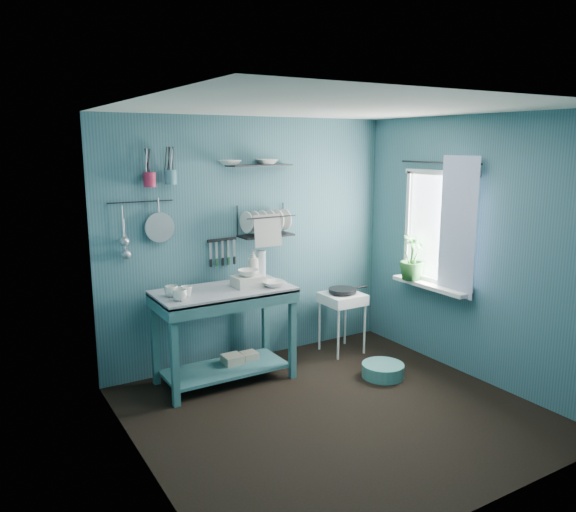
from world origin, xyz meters
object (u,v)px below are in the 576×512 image
mug_mid (187,291)px  colander (160,227)px  utensil_cup_magenta (150,180)px  water_bottle (261,264)px  mug_right (171,291)px  work_counter (224,336)px  dish_rack (266,221)px  utensil_cup_teal (171,177)px  wash_tub (248,281)px  storage_tin_small (249,362)px  floor_basin (383,370)px  storage_tin_large (233,366)px  hotplate_stand (342,323)px  potted_plant (412,258)px  frying_pan (343,290)px  soap_bottle (253,265)px  mug_left (180,295)px

mug_mid → colander: (-0.08, 0.44, 0.52)m
utensil_cup_magenta → water_bottle: bearing=-6.8°
mug_mid → mug_right: 0.13m
work_counter → dish_rack: bearing=26.2°
dish_rack → utensil_cup_teal: utensil_cup_teal is taller
utensil_cup_magenta → work_counter: bearing=-32.6°
wash_tub → dish_rack: size_ratio=0.51×
storage_tin_small → floor_basin: (1.05, -0.79, -0.04)m
colander → storage_tin_small: colander is taller
utensil_cup_teal → dish_rack: bearing=-3.0°
colander → storage_tin_large: colander is taller
hotplate_stand → utensil_cup_magenta: (-1.96, 0.29, 1.59)m
utensil_cup_magenta → storage_tin_small: (0.84, -0.27, -1.82)m
work_counter → potted_plant: size_ratio=2.72×
hotplate_stand → colander: 2.22m
colander → storage_tin_large: bearing=-30.2°
frying_pan → colander: 2.06m
mug_mid → wash_tub: bearing=3.6°
water_bottle → floor_basin: (0.83, -0.93, -0.98)m
storage_tin_large → storage_tin_small: size_ratio=1.10×
wash_tub → water_bottle: water_bottle is taller
soap_bottle → water_bottle: 0.10m
soap_bottle → utensil_cup_teal: 1.17m
utensil_cup_teal → potted_plant: utensil_cup_teal is taller
frying_pan → utensil_cup_teal: 2.17m
mug_right → floor_basin: 2.17m
storage_tin_small → utensil_cup_teal: bearing=157.6°
utensil_cup_magenta → utensil_cup_teal: bearing=0.0°
mug_right → potted_plant: (2.48, -0.39, 0.11)m
mug_mid → frying_pan: (1.79, 0.11, -0.26)m
utensil_cup_magenta → storage_tin_large: bearing=-24.8°
storage_tin_small → floor_basin: size_ratio=0.49×
hotplate_stand → mug_right: bearing=175.6°
colander → hotplate_stand: bearing=-9.8°
mug_right → soap_bottle: 0.95m
work_counter → utensil_cup_teal: size_ratio=9.83×
mug_right → floor_basin: bearing=-20.9°
utensil_cup_teal → storage_tin_large: utensil_cup_teal is taller
potted_plant → dish_rack: bearing=153.2°
hotplate_stand → utensil_cup_magenta: 2.54m
mug_mid → potted_plant: bearing=-8.0°
mug_left → dish_rack: dish_rack is taller
work_counter → dish_rack: (0.62, 0.30, 1.02)m
utensil_cup_teal → water_bottle: bearing=-8.3°
wash_tub → water_bottle: (0.27, 0.24, 0.09)m
soap_bottle → colander: size_ratio=1.07×
mug_right → floor_basin: (1.85, -0.71, -0.89)m
mug_left → hotplate_stand: size_ratio=0.19×
mug_left → storage_tin_small: mug_left is taller
frying_pan → colander: size_ratio=1.07×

